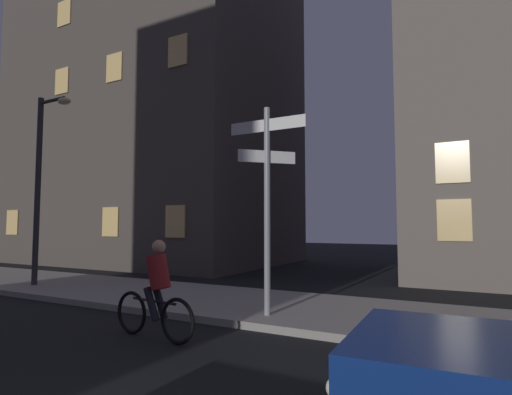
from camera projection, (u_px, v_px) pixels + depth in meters
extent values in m
cube|color=gray|center=(353.00, 315.00, 7.97)|extent=(40.00, 3.47, 0.14)
cylinder|color=gray|center=(267.00, 210.00, 7.82)|extent=(0.12, 0.12, 4.03)
cube|color=white|center=(267.00, 125.00, 7.94)|extent=(1.63, 0.03, 0.24)
cube|color=white|center=(267.00, 157.00, 7.89)|extent=(0.85, 0.85, 0.24)
cylinder|color=#2D2D30|center=(38.00, 190.00, 11.82)|extent=(0.16, 0.16, 5.50)
cylinder|color=#2D2D30|center=(52.00, 100.00, 11.75)|extent=(1.07, 0.10, 0.10)
ellipsoid|color=#F9E099|center=(64.00, 101.00, 11.49)|extent=(0.44, 0.28, 0.20)
cylinder|color=black|center=(458.00, 387.00, 3.80)|extent=(0.65, 0.24, 0.64)
sphere|color=#F9EFCC|center=(337.00, 388.00, 2.92)|extent=(0.16, 0.16, 0.16)
sphere|color=#F9EFCC|center=(367.00, 346.00, 3.93)|extent=(0.16, 0.16, 0.16)
torus|color=black|center=(132.00, 312.00, 6.89)|extent=(0.72, 0.14, 0.72)
torus|color=black|center=(177.00, 321.00, 6.27)|extent=(0.72, 0.14, 0.72)
cylinder|color=black|center=(154.00, 301.00, 6.60)|extent=(1.00, 0.15, 0.04)
cylinder|color=maroon|center=(158.00, 272.00, 6.58)|extent=(0.48, 0.37, 0.61)
sphere|color=tan|center=(159.00, 247.00, 6.61)|extent=(0.22, 0.22, 0.22)
cylinder|color=black|center=(151.00, 304.00, 6.50)|extent=(0.35, 0.16, 0.55)
cylinder|color=black|center=(160.00, 302.00, 6.64)|extent=(0.35, 0.16, 0.55)
cube|color=#4C443D|center=(157.00, 81.00, 21.75)|extent=(13.55, 8.83, 19.25)
cube|color=#F2C672|center=(12.00, 222.00, 19.71)|extent=(0.90, 0.06, 1.20)
cube|color=#F2C672|center=(110.00, 222.00, 16.51)|extent=(0.90, 0.06, 1.20)
cube|color=#F2C672|center=(175.00, 221.00, 14.91)|extent=(0.90, 0.06, 1.20)
cube|color=#F2C672|center=(62.00, 81.00, 18.56)|extent=(0.90, 0.06, 1.20)
cube|color=#F2C672|center=(114.00, 67.00, 16.96)|extent=(0.90, 0.06, 1.20)
cube|color=#F2C672|center=(178.00, 51.00, 15.36)|extent=(0.90, 0.06, 1.20)
cube|color=#F2C672|center=(64.00, 13.00, 18.79)|extent=(0.90, 0.06, 1.20)
cube|color=#F2C672|center=(454.00, 220.00, 11.51)|extent=(0.90, 0.06, 1.20)
cube|color=#F2C672|center=(452.00, 162.00, 11.63)|extent=(0.90, 0.06, 1.20)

